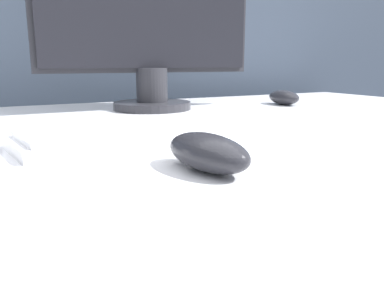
% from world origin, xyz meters
% --- Properties ---
extents(partition_panel, '(5.00, 0.03, 1.39)m').
position_xyz_m(partition_panel, '(0.00, 0.67, 0.69)').
color(partition_panel, '#333D4C').
rests_on(partition_panel, ground_plane).
extents(computer_mouse_near, '(0.08, 0.13, 0.04)m').
position_xyz_m(computer_mouse_near, '(0.05, -0.28, 0.75)').
color(computer_mouse_near, '#232328').
rests_on(computer_mouse_near, desk).
extents(keyboard, '(0.41, 0.19, 0.02)m').
position_xyz_m(keyboard, '(0.05, -0.07, 0.74)').
color(keyboard, white).
rests_on(keyboard, desk).
extents(monitor, '(0.58, 0.20, 0.49)m').
position_xyz_m(monitor, '(0.20, 0.29, 0.98)').
color(monitor, '#28282D').
rests_on(monitor, desk).
extents(computer_mouse_far, '(0.07, 0.13, 0.04)m').
position_xyz_m(computer_mouse_far, '(0.59, 0.22, 0.75)').
color(computer_mouse_far, '#232328').
rests_on(computer_mouse_far, desk).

